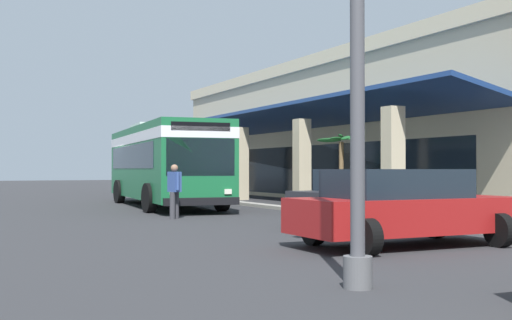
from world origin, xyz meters
name	(u,v)px	position (x,y,z in m)	size (l,w,h in m)	color
ground	(297,199)	(0.00, 8.00, 0.00)	(120.00, 120.00, 0.00)	#2D2D30
curb_strip	(208,199)	(-0.26, 3.39, 0.06)	(34.99, 0.50, 0.12)	#9E998E
plaza_building	(377,132)	(-0.26, 13.01, 3.45)	(29.46, 13.46, 6.89)	#C6B793
transit_bus	(163,159)	(3.27, 0.13, 1.85)	(11.40, 3.60, 3.34)	#196638
parked_sedan_charcoal	(375,198)	(14.64, 2.08, 0.75)	(2.74, 4.56, 1.47)	#232328
parked_sedan_red	(403,207)	(18.21, 0.12, 0.75)	(2.46, 4.41, 1.47)	maroon
pedestrian	(174,189)	(9.72, -1.58, 0.89)	(0.66, 0.35, 1.61)	#38383D
potted_palm	(341,190)	(9.56, 4.37, 0.75)	(1.76, 1.47, 2.70)	gray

